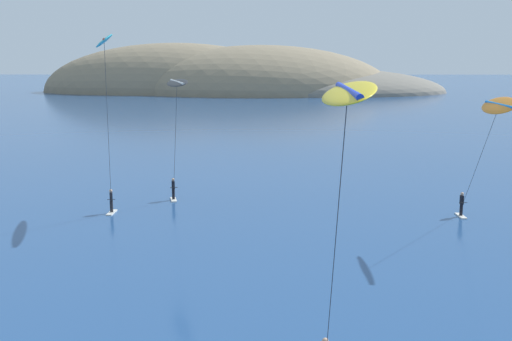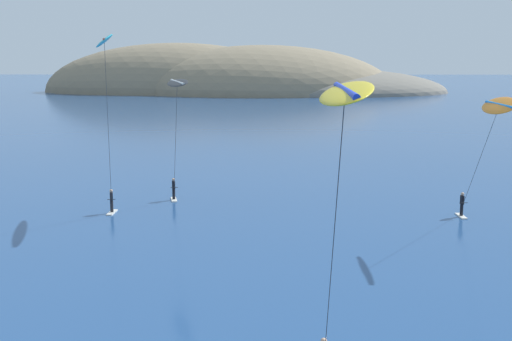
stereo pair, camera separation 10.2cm
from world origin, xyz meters
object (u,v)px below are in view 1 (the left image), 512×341
Objects in this scene: kitesurfer_orange at (495,116)px; kitesurfer_cyan at (105,59)px; kitesurfer_black at (177,92)px; kitesurfer_yellow at (345,128)px.

kitesurfer_cyan is at bearing 172.92° from kitesurfer_orange.
kitesurfer_black is (3.92, 4.09, -2.29)m from kitesurfer_cyan.
kitesurfer_orange is at bearing 62.17° from kitesurfer_yellow.
kitesurfer_black is 0.88× the size of kitesurfer_yellow.
kitesurfer_black is 20.91m from kitesurfer_orange.
kitesurfer_cyan reaches higher than kitesurfer_black.
kitesurfer_yellow is at bearing -64.88° from kitesurfer_cyan.
kitesurfer_yellow is (-11.77, -22.30, 1.91)m from kitesurfer_orange.
kitesurfer_cyan reaches higher than kitesurfer_yellow.
kitesurfer_orange is 0.82× the size of kitesurfer_yellow.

